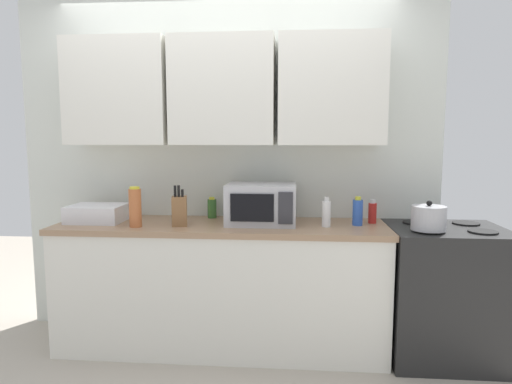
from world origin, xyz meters
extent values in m
cube|color=silver|center=(0.00, 0.03, 1.30)|extent=(3.18, 0.06, 2.60)
cube|color=white|center=(-0.76, -0.15, 1.83)|extent=(0.73, 0.33, 0.75)
cube|color=white|center=(0.00, -0.15, 1.83)|extent=(0.73, 0.33, 0.75)
cube|color=white|center=(0.76, -0.15, 1.83)|extent=(0.73, 0.33, 0.75)
cube|color=white|center=(0.00, -0.30, 0.43)|extent=(2.28, 0.60, 0.86)
cube|color=#9E7A5B|center=(0.00, -0.30, 0.88)|extent=(2.31, 0.63, 0.04)
cube|color=black|center=(1.54, -0.32, 0.45)|extent=(0.76, 0.64, 0.90)
cylinder|color=black|center=(1.37, -0.46, 0.91)|extent=(0.18, 0.18, 0.01)
cylinder|color=black|center=(1.71, -0.46, 0.91)|extent=(0.18, 0.18, 0.01)
cylinder|color=black|center=(1.37, -0.18, 0.91)|extent=(0.18, 0.18, 0.01)
cylinder|color=black|center=(1.71, -0.18, 0.91)|extent=(0.18, 0.18, 0.01)
cylinder|color=#B2B2B7|center=(1.37, -0.46, 0.99)|extent=(0.22, 0.22, 0.15)
sphere|color=black|center=(1.37, -0.46, 1.08)|extent=(0.04, 0.04, 0.04)
cube|color=#B7B7BC|center=(0.28, -0.27, 1.04)|extent=(0.48, 0.36, 0.28)
cube|color=black|center=(0.23, -0.46, 1.04)|extent=(0.29, 0.01, 0.18)
cube|color=#2D2D33|center=(0.45, -0.46, 1.04)|extent=(0.10, 0.01, 0.21)
cube|color=silver|center=(-0.90, -0.30, 0.96)|extent=(0.38, 0.30, 0.12)
cube|color=brown|center=(-0.27, -0.39, 1.00)|extent=(0.12, 0.14, 0.20)
cylinder|color=black|center=(-0.30, -0.40, 1.14)|extent=(0.02, 0.02, 0.08)
cylinder|color=black|center=(-0.27, -0.40, 1.14)|extent=(0.02, 0.02, 0.08)
cylinder|color=black|center=(-0.25, -0.40, 1.13)|extent=(0.02, 0.02, 0.05)
cylinder|color=white|center=(0.73, -0.35, 0.99)|extent=(0.06, 0.06, 0.17)
cylinder|color=silver|center=(0.73, -0.35, 1.09)|extent=(0.03, 0.03, 0.03)
cylinder|color=#BC6638|center=(-0.56, -0.46, 1.03)|extent=(0.08, 0.08, 0.26)
cylinder|color=yellow|center=(-0.56, -0.46, 1.17)|extent=(0.07, 0.07, 0.02)
cylinder|color=#386B2D|center=(-0.10, -0.08, 0.97)|extent=(0.07, 0.07, 0.14)
cylinder|color=yellow|center=(-0.10, -0.08, 1.05)|extent=(0.04, 0.04, 0.02)
cylinder|color=#2D56B7|center=(0.95, -0.28, 0.99)|extent=(0.07, 0.07, 0.18)
cylinder|color=yellow|center=(0.95, -0.28, 1.09)|extent=(0.04, 0.04, 0.02)
cylinder|color=red|center=(1.06, -0.19, 0.97)|extent=(0.06, 0.06, 0.14)
cylinder|color=silver|center=(1.06, -0.19, 1.06)|extent=(0.04, 0.04, 0.03)
camera|label=1|loc=(0.50, -3.33, 1.50)|focal=31.12mm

